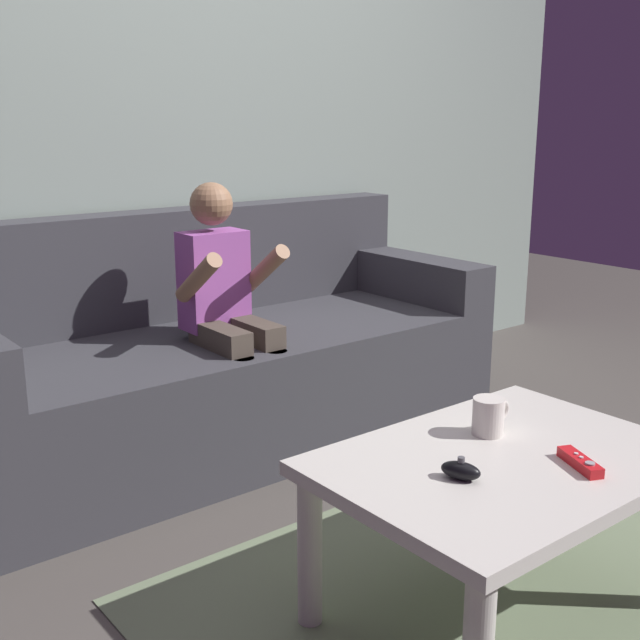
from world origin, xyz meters
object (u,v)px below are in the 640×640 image
object	(u,v)px
person_seated_on_couch	(228,306)
nunchuk_black	(461,470)
coffee_mug	(489,416)
couch	(219,363)
coffee_table	(503,482)
game_remote_red_near_edge	(580,462)

from	to	relation	value
person_seated_on_couch	nunchuk_black	bearing A→B (deg)	-97.68
nunchuk_black	coffee_mug	bearing A→B (deg)	27.75
couch	coffee_table	size ratio (longest dim) A/B	2.39
game_remote_red_near_edge	coffee_mug	world-z (taller)	coffee_mug
nunchuk_black	coffee_mug	size ratio (longest dim) A/B	0.85
coffee_table	game_remote_red_near_edge	bearing A→B (deg)	-59.19
couch	coffee_table	world-z (taller)	couch
coffee_table	nunchuk_black	bearing A→B (deg)	-174.33
nunchuk_black	coffee_mug	xyz separation A→B (m)	(0.25, 0.13, 0.03)
couch	game_remote_red_near_edge	distance (m)	1.53
person_seated_on_couch	coffee_table	xyz separation A→B (m)	(0.01, -1.20, -0.21)
nunchuk_black	game_remote_red_near_edge	bearing A→B (deg)	-26.11
couch	person_seated_on_couch	bearing A→B (deg)	-109.49
coffee_table	nunchuk_black	size ratio (longest dim) A/B	8.63
coffee_table	game_remote_red_near_edge	size ratio (longest dim) A/B	6.06
couch	game_remote_red_near_edge	size ratio (longest dim) A/B	14.48
game_remote_red_near_edge	nunchuk_black	bearing A→B (deg)	153.89
coffee_table	coffee_mug	world-z (taller)	coffee_mug
couch	person_seated_on_couch	distance (m)	0.33
person_seated_on_couch	coffee_mug	xyz separation A→B (m)	(0.09, -1.09, -0.10)
person_seated_on_couch	game_remote_red_near_edge	world-z (taller)	person_seated_on_couch
couch	coffee_mug	bearing A→B (deg)	-88.98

